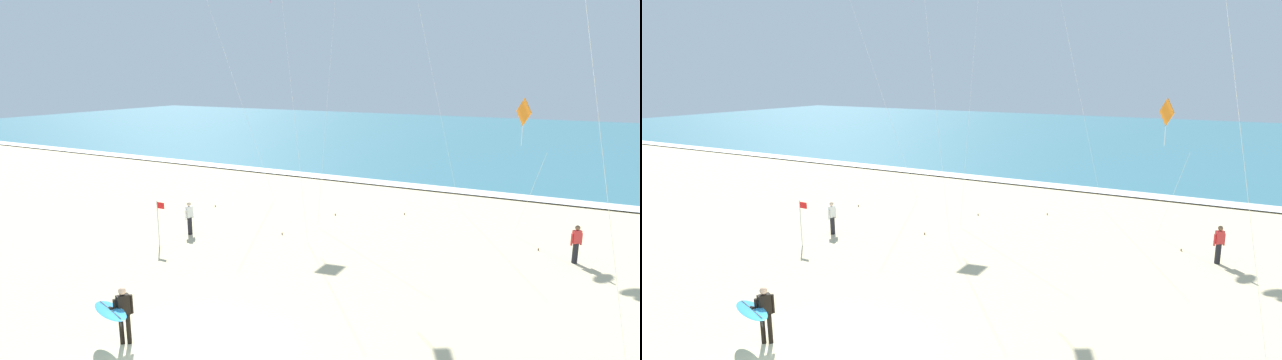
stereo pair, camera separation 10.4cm
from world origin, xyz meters
The scene contains 7 objects.
ocean_water centered at (0.00, 53.53, 0.04)m, with size 160.00×60.00×0.08m, color #336B7A.
shoreline_foam centered at (0.00, 23.83, 0.09)m, with size 160.00×1.59×0.01m, color white.
surfer_lead centered at (-2.03, -0.13, 1.05)m, with size 2.12×1.33×1.71m.
kite_diamond_amber_high centered at (6.42, 15.66, 5.68)m, with size 1.65×2.19×6.48m.
bystander_red_top centered at (9.06, 13.13, 0.81)m, with size 0.42×0.34×1.59m.
bystander_white_top centered at (-7.37, 8.70, 0.81)m, with size 0.22×0.50×1.59m.
lifeguard_flag centered at (-7.31, 6.71, 1.27)m, with size 0.45×0.05×2.10m.
Camera 1 is at (9.26, -9.22, 7.56)m, focal length 28.90 mm.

